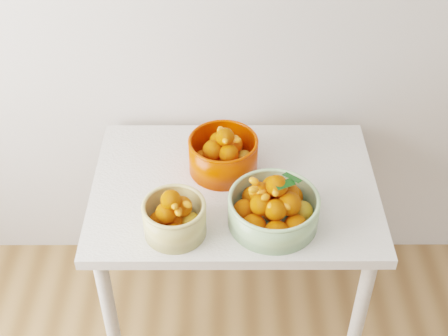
{
  "coord_description": "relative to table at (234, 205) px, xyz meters",
  "views": [
    {
      "loc": [
        -0.33,
        -0.02,
        2.22
      ],
      "look_at": [
        -0.33,
        1.49,
        0.92
      ],
      "focal_mm": 50.0,
      "sensor_mm": 36.0,
      "label": 1
    }
  ],
  "objects": [
    {
      "name": "bowl_green",
      "position": [
        0.12,
        -0.18,
        0.16
      ],
      "size": [
        0.31,
        0.31,
        0.19
      ],
      "rotation": [
        0.0,
        0.0,
        0.05
      ],
      "color": "#95BB86",
      "rests_on": "table"
    },
    {
      "name": "bowl_cream",
      "position": [
        -0.19,
        -0.22,
        0.16
      ],
      "size": [
        0.23,
        0.23,
        0.17
      ],
      "rotation": [
        0.0,
        0.0,
        -0.13
      ],
      "color": "tan",
      "rests_on": "table"
    },
    {
      "name": "bowl_orange",
      "position": [
        -0.04,
        0.09,
        0.17
      ],
      "size": [
        0.31,
        0.31,
        0.18
      ],
      "rotation": [
        0.0,
        0.0,
        -0.29
      ],
      "color": "red",
      "rests_on": "table"
    },
    {
      "name": "table",
      "position": [
        0.0,
        0.0,
        0.0
      ],
      "size": [
        1.0,
        0.7,
        0.75
      ],
      "color": "silver",
      "rests_on": "ground"
    }
  ]
}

